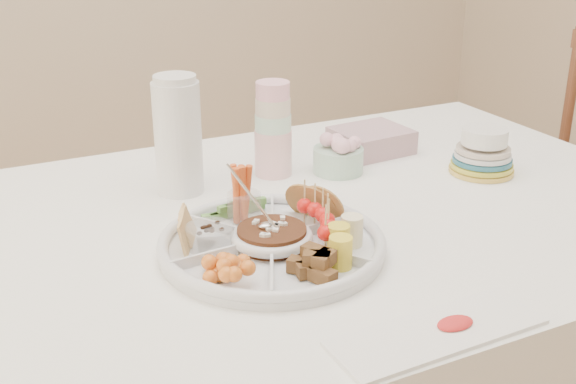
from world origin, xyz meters
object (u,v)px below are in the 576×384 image
thermos (178,134)px  plate_stack (483,153)px  party_tray (272,241)px  dining_table (311,373)px

thermos → plate_stack: size_ratio=1.76×
party_tray → plate_stack: (0.57, 0.14, 0.02)m
dining_table → plate_stack: size_ratio=10.81×
thermos → plate_stack: 0.66m
dining_table → party_tray: bearing=-139.7°
dining_table → thermos: thermos is taller
thermos → plate_stack: thermos is taller
plate_stack → dining_table: bearing=-177.5°
dining_table → party_tray: 0.45m
party_tray → plate_stack: size_ratio=2.70×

